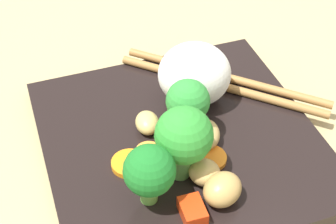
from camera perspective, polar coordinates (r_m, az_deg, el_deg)
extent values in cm
cube|color=tan|center=(50.72, 1.36, -4.68)|extent=(110.00, 110.00, 2.00)
cube|color=black|center=(49.45, 1.39, -3.31)|extent=(25.33, 25.33, 1.50)
ellipsoid|color=white|center=(50.82, 2.90, 4.13)|extent=(8.69, 8.25, 6.38)
cylinder|color=#79AE55|center=(48.35, 1.74, -1.12)|extent=(2.60, 2.54, 2.81)
sphere|color=#308D37|center=(46.49, 1.96, 1.60)|extent=(3.97, 3.97, 3.97)
cylinder|color=#68AB43|center=(43.04, -2.00, -8.44)|extent=(2.14, 2.22, 2.73)
sphere|color=#1B7026|center=(40.99, -2.04, -6.39)|extent=(4.24, 4.24, 4.24)
cylinder|color=#548F43|center=(44.85, 1.48, -5.36)|extent=(2.47, 2.11, 3.15)
sphere|color=green|center=(42.47, 1.75, -2.55)|extent=(4.89, 4.89, 4.89)
cylinder|color=orange|center=(46.98, -2.14, -4.49)|extent=(3.21, 3.21, 0.74)
cylinder|color=orange|center=(46.86, 4.56, -5.04)|extent=(4.29, 4.29, 0.45)
cylinder|color=orange|center=(46.38, -4.26, -5.62)|extent=(4.46, 4.46, 0.51)
cube|color=red|center=(46.49, 1.15, -3.67)|extent=(3.09, 2.36, 2.34)
cube|color=red|center=(42.58, 2.68, -10.72)|extent=(1.97, 2.66, 1.26)
ellipsoid|color=tan|center=(49.01, -2.27, -1.18)|extent=(2.54, 3.10, 1.76)
ellipsoid|color=tan|center=(44.78, 4.43, -6.45)|extent=(3.58, 3.69, 2.05)
ellipsoid|color=tan|center=(47.79, 4.16, -2.43)|extent=(3.55, 4.12, 2.07)
ellipsoid|color=tan|center=(43.21, 5.95, -8.39)|extent=(4.41, 4.16, 2.66)
cylinder|color=#A5743D|center=(55.17, 6.31, 3.80)|extent=(16.77, 15.95, 0.85)
cylinder|color=#A5743D|center=(54.00, 5.77, 2.86)|extent=(16.77, 15.95, 0.85)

